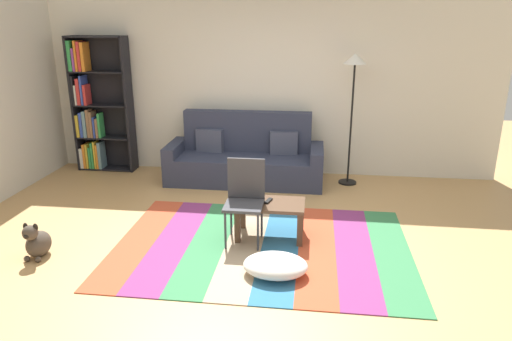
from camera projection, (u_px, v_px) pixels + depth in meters
name	position (u px, v px, depth m)	size (l,w,h in m)	color
ground_plane	(244.00, 243.00, 5.04)	(14.00, 14.00, 0.00)	tan
back_wall	(269.00, 85.00, 7.02)	(6.80, 0.10, 2.70)	silver
rug	(262.00, 246.00, 4.96)	(3.09, 2.18, 0.01)	#C64C2D
couch	(245.00, 159.00, 6.88)	(2.26, 0.80, 1.00)	#2D3347
bookshelf	(95.00, 108.00, 7.23)	(0.90, 0.28, 2.06)	black
coffee_table	(270.00, 209.00, 5.08)	(0.75, 0.45, 0.40)	#513826
pouf	(275.00, 265.00, 4.38)	(0.61, 0.46, 0.18)	white
dog	(37.00, 242.00, 4.71)	(0.22, 0.35, 0.40)	#473D33
standing_lamp	(354.00, 76.00, 6.39)	(0.32, 0.32, 1.86)	black
tv_remote	(268.00, 201.00, 5.08)	(0.04, 0.15, 0.02)	black
folding_chair	(245.00, 194.00, 4.96)	(0.40, 0.40, 0.90)	#38383D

